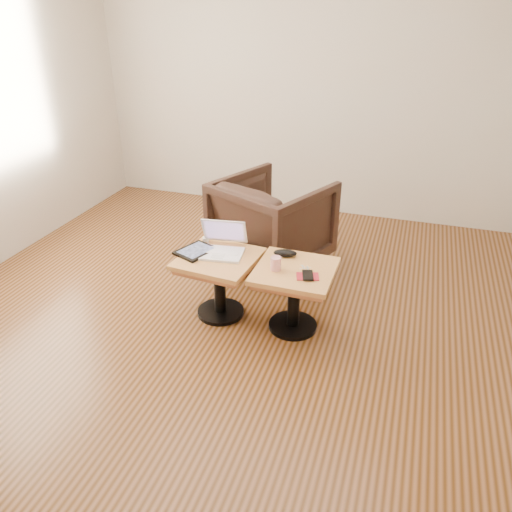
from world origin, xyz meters
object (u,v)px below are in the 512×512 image
(striped_cup, at_px, (276,263))
(armchair, at_px, (272,222))
(laptop, at_px, (221,246))
(side_table_left, at_px, (219,271))
(side_table_right, at_px, (294,284))

(striped_cup, bearing_deg, armchair, 107.65)
(laptop, relative_size, striped_cup, 3.91)
(side_table_left, bearing_deg, laptop, 101.75)
(side_table_right, relative_size, armchair, 0.63)
(side_table_right, distance_m, striped_cup, 0.21)
(laptop, distance_m, armchair, 0.83)
(side_table_left, bearing_deg, side_table_right, 5.09)
(armchair, bearing_deg, side_table_left, 105.75)
(laptop, bearing_deg, side_table_left, -91.37)
(armchair, bearing_deg, laptop, 104.35)
(striped_cup, height_order, armchair, armchair)
(side_table_left, relative_size, armchair, 0.68)
(side_table_right, bearing_deg, side_table_left, -179.55)
(side_table_left, height_order, side_table_right, same)
(side_table_right, distance_m, armchair, 0.98)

